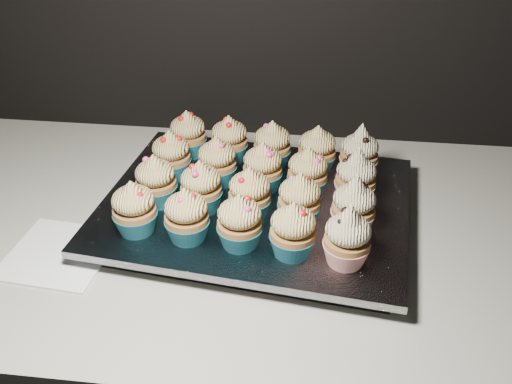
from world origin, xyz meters
The scene contains 24 objects.
worktop centered at (0.00, 1.70, 0.88)m, with size 2.44×0.64×0.04m, color beige.
napkin centered at (-0.18, 1.59, 0.90)m, with size 0.14×0.14×0.00m, color white.
baking_tray centered at (0.09, 1.71, 0.91)m, with size 0.43×0.33×0.02m, color black.
foil_lining centered at (0.09, 1.71, 0.93)m, with size 0.47×0.36×0.01m, color silver.
cupcake_0 centered at (-0.07, 1.62, 0.97)m, with size 0.06×0.06×0.08m.
cupcake_1 centered at (0.01, 1.61, 0.97)m, with size 0.06×0.06×0.08m.
cupcake_2 centered at (0.08, 1.60, 0.97)m, with size 0.06×0.06×0.08m.
cupcake_3 centered at (0.16, 1.59, 0.97)m, with size 0.06×0.06×0.08m.
cupcake_4 centered at (0.23, 1.58, 0.97)m, with size 0.06×0.06×0.10m.
cupcake_5 centered at (-0.06, 1.69, 0.97)m, with size 0.06×0.06×0.08m.
cupcake_6 centered at (0.01, 1.68, 0.97)m, with size 0.06×0.06×0.08m.
cupcake_7 centered at (0.09, 1.67, 0.97)m, with size 0.06×0.06×0.08m.
cupcake_8 centered at (0.16, 1.67, 0.97)m, with size 0.06×0.06×0.08m.
cupcake_9 centered at (0.24, 1.66, 0.97)m, with size 0.06×0.06×0.10m.
cupcake_10 centered at (-0.05, 1.77, 0.97)m, with size 0.06×0.06×0.08m.
cupcake_11 centered at (0.02, 1.76, 0.97)m, with size 0.06×0.06×0.08m.
cupcake_12 centered at (0.10, 1.75, 0.97)m, with size 0.06×0.06×0.08m.
cupcake_13 centered at (0.17, 1.74, 0.97)m, with size 0.06×0.06×0.08m.
cupcake_14 centered at (0.24, 1.73, 0.97)m, with size 0.06×0.06×0.10m.
cupcake_15 centered at (-0.04, 1.84, 0.97)m, with size 0.06×0.06×0.08m.
cupcake_16 centered at (0.03, 1.83, 0.97)m, with size 0.06×0.06×0.08m.
cupcake_17 centered at (0.11, 1.82, 0.97)m, with size 0.06×0.06×0.08m.
cupcake_18 centered at (0.18, 1.81, 0.97)m, with size 0.06×0.06×0.08m.
cupcake_19 centered at (0.25, 1.81, 0.97)m, with size 0.06×0.06×0.10m.
Camera 1 is at (0.18, 0.99, 1.44)m, focal length 40.00 mm.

